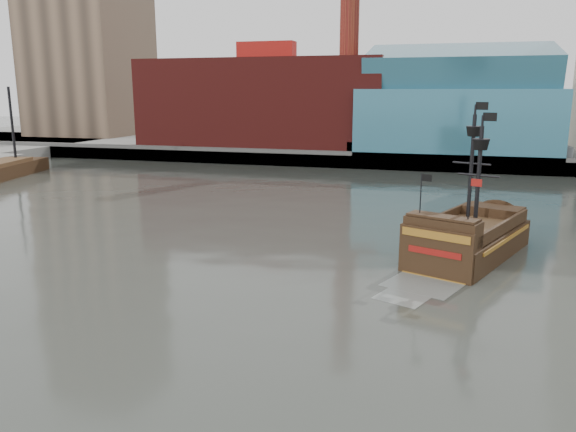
% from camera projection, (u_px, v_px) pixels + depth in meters
% --- Properties ---
extents(ground, '(400.00, 400.00, 0.00)m').
position_uv_depth(ground, '(232.00, 339.00, 27.00)').
color(ground, '#2C2F29').
rests_on(ground, ground).
extents(promenade_far, '(220.00, 60.00, 2.00)m').
position_uv_depth(promenade_far, '(402.00, 145.00, 113.01)').
color(promenade_far, slate).
rests_on(promenade_far, ground).
extents(seawall, '(220.00, 1.00, 2.60)m').
position_uv_depth(seawall, '(385.00, 161.00, 85.29)').
color(seawall, '#4C4C49').
rests_on(seawall, ground).
extents(skyline, '(149.00, 45.00, 62.00)m').
position_uv_depth(skyline, '(434.00, 17.00, 99.50)').
color(skyline, '#795F49').
rests_on(skyline, promenade_far).
extents(pirate_ship, '(10.08, 16.30, 11.74)m').
position_uv_depth(pirate_ship, '(468.00, 242.00, 40.25)').
color(pirate_ship, black).
rests_on(pirate_ship, ground).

